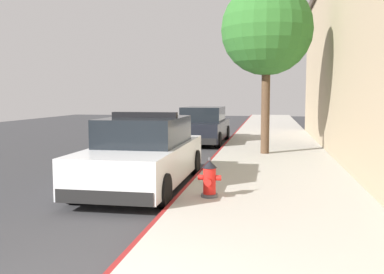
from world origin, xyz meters
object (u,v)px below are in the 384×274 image
street_tree (267,30)px  police_cruiser (144,154)px  fire_hydrant (209,179)px  parked_car_silver_ahead (203,126)px

street_tree → police_cruiser: bearing=-117.0°
police_cruiser → street_tree: bearing=63.0°
fire_hydrant → police_cruiser: bearing=142.3°
police_cruiser → fire_hydrant: size_ratio=6.37×
police_cruiser → fire_hydrant: (1.66, -1.28, -0.26)m
fire_hydrant → street_tree: (0.97, 6.45, 3.69)m
police_cruiser → fire_hydrant: 2.11m
police_cruiser → parked_car_silver_ahead: bearing=90.3°
fire_hydrant → street_tree: street_tree is taller
street_tree → parked_car_silver_ahead: bearing=124.2°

